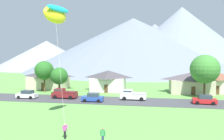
# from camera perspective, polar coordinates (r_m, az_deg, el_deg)

# --- Properties ---
(road_strip) EXTENTS (160.00, 7.96, 0.08)m
(road_strip) POSITION_cam_1_polar(r_m,az_deg,el_deg) (44.07, 3.48, -7.99)
(road_strip) COLOR #424247
(road_strip) RESTS_ON ground
(mountain_far_east_ridge) EXTENTS (131.98, 131.98, 32.70)m
(mountain_far_east_ridge) POSITION_cam_1_polar(r_m,az_deg,el_deg) (141.31, 5.49, 6.63)
(mountain_far_east_ridge) COLOR slate
(mountain_far_east_ridge) RESTS_ON ground
(mountain_central_ridge) EXTENTS (81.69, 81.69, 30.33)m
(mountain_central_ridge) POSITION_cam_1_polar(r_m,az_deg,el_deg) (151.87, 10.91, 5.92)
(mountain_central_ridge) COLOR slate
(mountain_central_ridge) RESTS_ON ground
(mountain_far_west_ridge) EXTENTS (70.60, 70.60, 19.39)m
(mountain_far_west_ridge) POSITION_cam_1_polar(r_m,az_deg,el_deg) (159.43, -16.49, 3.76)
(mountain_far_west_ridge) COLOR #8E939E
(mountain_far_west_ridge) RESTS_ON ground
(mountain_east_ridge) EXTENTS (91.59, 91.59, 39.22)m
(mountain_east_ridge) POSITION_cam_1_polar(r_m,az_deg,el_deg) (145.52, 17.47, 7.68)
(mountain_east_ridge) COLOR gray
(mountain_east_ridge) RESTS_ON ground
(house_leftmost) EXTENTS (9.08, 7.01, 5.24)m
(house_leftmost) POSITION_cam_1_polar(r_m,az_deg,el_deg) (56.65, -0.92, -2.65)
(house_leftmost) COLOR silver
(house_leftmost) RESTS_ON ground
(house_left_center) EXTENTS (10.49, 7.08, 4.96)m
(house_left_center) POSITION_cam_1_polar(r_m,az_deg,el_deg) (56.66, 19.65, -3.01)
(house_left_center) COLOR beige
(house_left_center) RESTS_ON ground
(house_right_center) EXTENTS (10.61, 7.29, 5.24)m
(house_right_center) POSITION_cam_1_polar(r_m,az_deg,el_deg) (62.59, -16.01, -2.19)
(house_right_center) COLOR beige
(house_right_center) RESTS_ON ground
(house_rightmost) EXTENTS (7.64, 7.43, 5.29)m
(house_rightmost) POSITION_cam_1_polar(r_m,az_deg,el_deg) (59.83, 24.68, -2.62)
(house_rightmost) COLOR beige
(house_rightmost) RESTS_ON ground
(tree_near_left) EXTENTS (4.02, 4.02, 6.28)m
(tree_near_left) POSITION_cam_1_polar(r_m,az_deg,el_deg) (52.94, -13.47, -1.53)
(tree_near_left) COLOR brown
(tree_near_left) RESTS_ON ground
(tree_left_of_center) EXTENTS (6.15, 6.15, 9.21)m
(tree_left_of_center) POSITION_cam_1_polar(r_m,az_deg,el_deg) (50.84, 22.81, 0.21)
(tree_left_of_center) COLOR #4C3823
(tree_left_of_center) RESTS_ON ground
(tree_center) EXTENTS (4.65, 4.65, 7.70)m
(tree_center) POSITION_cam_1_polar(r_m,az_deg,el_deg) (57.11, -17.09, -0.10)
(tree_center) COLOR brown
(tree_center) RESTS_ON ground
(parked_car_white_west_end) EXTENTS (4.21, 2.09, 1.68)m
(parked_car_white_west_end) POSITION_cam_1_polar(r_m,az_deg,el_deg) (49.82, -21.06, -5.91)
(parked_car_white_west_end) COLOR white
(parked_car_white_west_end) RESTS_ON road_strip
(parked_car_blue_mid_east) EXTENTS (4.24, 2.15, 1.68)m
(parked_car_blue_mid_east) POSITION_cam_1_polar(r_m,az_deg,el_deg) (43.41, -4.96, -7.06)
(parked_car_blue_mid_east) COLOR #2847A8
(parked_car_blue_mid_east) RESTS_ON road_strip
(parked_car_red_east_end) EXTENTS (4.26, 2.20, 1.68)m
(parked_car_red_east_end) POSITION_cam_1_polar(r_m,az_deg,el_deg) (44.47, 22.76, -7.08)
(parked_car_red_east_end) COLOR red
(parked_car_red_east_end) RESTS_ON road_strip
(pickup_truck_maroon_west_side) EXTENTS (5.27, 2.48, 1.99)m
(pickup_truck_maroon_west_side) POSITION_cam_1_polar(r_m,az_deg,el_deg) (47.60, -12.27, -5.95)
(pickup_truck_maroon_west_side) COLOR maroon
(pickup_truck_maroon_west_side) RESTS_ON road_strip
(pickup_truck_white_east_side) EXTENTS (5.24, 2.40, 1.99)m
(pickup_truck_white_east_side) POSITION_cam_1_polar(r_m,az_deg,el_deg) (45.06, 5.32, -6.42)
(pickup_truck_white_east_side) COLOR white
(pickup_truck_white_east_side) RESTS_ON road_strip
(kite_flyer_with_kite) EXTENTS (5.03, 7.68, 15.54)m
(kite_flyer_with_kite) POSITION_cam_1_polar(r_m,az_deg,el_deg) (30.39, -14.35, 13.56)
(kite_flyer_with_kite) COLOR black
(kite_flyer_with_kite) RESTS_ON ground
(watcher_person) EXTENTS (0.56, 0.24, 1.68)m
(watcher_person) POSITION_cam_1_polar(r_m,az_deg,el_deg) (23.28, -2.39, -16.55)
(watcher_person) COLOR navy
(watcher_person) RESTS_ON ground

